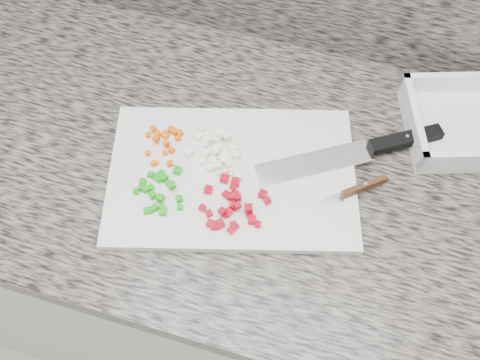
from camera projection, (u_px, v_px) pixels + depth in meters
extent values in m
cube|color=silver|center=(253.00, 265.00, 1.33)|extent=(3.92, 0.62, 0.86)
cube|color=#615B55|center=(259.00, 169.00, 0.94)|extent=(3.96, 0.64, 0.04)
cube|color=silver|center=(232.00, 176.00, 0.90)|extent=(0.47, 0.38, 0.01)
cube|color=#E65A05|center=(165.00, 153.00, 0.92)|extent=(0.01, 0.01, 0.01)
cube|color=#E65A05|center=(148.00, 153.00, 0.91)|extent=(0.01, 0.01, 0.01)
cube|color=#E65A05|center=(166.00, 136.00, 0.93)|extent=(0.01, 0.01, 0.01)
cube|color=#E65A05|center=(167.00, 144.00, 0.92)|extent=(0.01, 0.01, 0.01)
cube|color=#E65A05|center=(148.00, 135.00, 0.93)|extent=(0.01, 0.01, 0.01)
cube|color=#E65A05|center=(171.00, 129.00, 0.94)|extent=(0.01, 0.01, 0.01)
cube|color=#E65A05|center=(178.00, 138.00, 0.93)|extent=(0.01, 0.01, 0.01)
cube|color=#E65A05|center=(156.00, 163.00, 0.90)|extent=(0.01, 0.01, 0.01)
cube|color=#E65A05|center=(158.00, 134.00, 0.93)|extent=(0.01, 0.01, 0.01)
cube|color=#E65A05|center=(175.00, 132.00, 0.94)|extent=(0.01, 0.01, 0.01)
cube|color=#E65A05|center=(170.00, 163.00, 0.90)|extent=(0.01, 0.01, 0.01)
cube|color=#E65A05|center=(166.00, 143.00, 0.92)|extent=(0.01, 0.01, 0.01)
cube|color=#E65A05|center=(173.00, 130.00, 0.94)|extent=(0.01, 0.01, 0.01)
cube|color=#E65A05|center=(153.00, 163.00, 0.90)|extent=(0.01, 0.01, 0.01)
cube|color=#E65A05|center=(156.00, 139.00, 0.92)|extent=(0.01, 0.01, 0.01)
cube|color=#E65A05|center=(153.00, 129.00, 0.94)|extent=(0.01, 0.01, 0.01)
cube|color=#E65A05|center=(165.00, 132.00, 0.94)|extent=(0.01, 0.01, 0.01)
cube|color=#E65A05|center=(180.00, 133.00, 0.94)|extent=(0.01, 0.01, 0.01)
cube|color=#E65A05|center=(171.00, 150.00, 0.92)|extent=(0.01, 0.01, 0.01)
cube|color=white|center=(211.00, 168.00, 0.90)|extent=(0.01, 0.01, 0.01)
cube|color=white|center=(217.00, 148.00, 0.92)|extent=(0.01, 0.01, 0.01)
cube|color=white|center=(189.00, 153.00, 0.91)|extent=(0.02, 0.02, 0.01)
cube|color=white|center=(217.00, 139.00, 0.93)|extent=(0.02, 0.02, 0.01)
cube|color=white|center=(227.00, 136.00, 0.92)|extent=(0.02, 0.02, 0.01)
cube|color=white|center=(228.00, 138.00, 0.93)|extent=(0.01, 0.01, 0.01)
cube|color=white|center=(203.00, 161.00, 0.91)|extent=(0.01, 0.01, 0.01)
cube|color=white|center=(218.00, 165.00, 0.90)|extent=(0.02, 0.02, 0.01)
cube|color=white|center=(205.00, 154.00, 0.91)|extent=(0.02, 0.02, 0.01)
cube|color=white|center=(209.00, 140.00, 0.92)|extent=(0.01, 0.01, 0.01)
cube|color=white|center=(206.00, 144.00, 0.92)|extent=(0.01, 0.01, 0.01)
cube|color=white|center=(232.00, 147.00, 0.92)|extent=(0.02, 0.02, 0.01)
cube|color=white|center=(224.00, 159.00, 0.91)|extent=(0.02, 0.02, 0.01)
cube|color=white|center=(234.00, 148.00, 0.92)|extent=(0.01, 0.01, 0.01)
cube|color=white|center=(198.00, 136.00, 0.93)|extent=(0.02, 0.02, 0.01)
cube|color=white|center=(201.00, 129.00, 0.94)|extent=(0.01, 0.01, 0.01)
cube|color=white|center=(236.00, 155.00, 0.91)|extent=(0.02, 0.02, 0.01)
cube|color=white|center=(223.00, 134.00, 0.92)|extent=(0.01, 0.01, 0.01)
cube|color=white|center=(215.00, 152.00, 0.90)|extent=(0.01, 0.01, 0.01)
cube|color=white|center=(229.00, 163.00, 0.90)|extent=(0.02, 0.02, 0.01)
cube|color=white|center=(219.00, 134.00, 0.92)|extent=(0.02, 0.02, 0.01)
cube|color=white|center=(220.00, 133.00, 0.93)|extent=(0.01, 0.01, 0.01)
cube|color=white|center=(213.00, 161.00, 0.91)|extent=(0.01, 0.01, 0.01)
cube|color=white|center=(230.00, 166.00, 0.90)|extent=(0.01, 0.01, 0.01)
cube|color=white|center=(207.00, 142.00, 0.92)|extent=(0.01, 0.01, 0.01)
cube|color=#129B0E|center=(163.00, 208.00, 0.86)|extent=(0.01, 0.01, 0.01)
cube|color=#129B0E|center=(177.00, 170.00, 0.89)|extent=(0.01, 0.01, 0.01)
cube|color=#129B0E|center=(151.00, 210.00, 0.86)|extent=(0.01, 0.01, 0.01)
cube|color=#129B0E|center=(142.00, 187.00, 0.88)|extent=(0.01, 0.01, 0.01)
cube|color=#129B0E|center=(146.00, 189.00, 0.88)|extent=(0.02, 0.02, 0.01)
cube|color=#129B0E|center=(157.00, 177.00, 0.89)|extent=(0.01, 0.01, 0.01)
cube|color=#129B0E|center=(159.00, 179.00, 0.89)|extent=(0.01, 0.01, 0.01)
cube|color=#129B0E|center=(160.00, 198.00, 0.86)|extent=(0.01, 0.01, 0.01)
cube|color=#129B0E|center=(151.00, 175.00, 0.89)|extent=(0.01, 0.01, 0.01)
cube|color=#129B0E|center=(155.00, 207.00, 0.86)|extent=(0.01, 0.01, 0.01)
cube|color=#129B0E|center=(150.00, 187.00, 0.88)|extent=(0.01, 0.01, 0.01)
cube|color=#129B0E|center=(169.00, 184.00, 0.88)|extent=(0.01, 0.01, 0.01)
cube|color=#129B0E|center=(163.00, 212.00, 0.85)|extent=(0.01, 0.01, 0.01)
cube|color=#129B0E|center=(160.00, 199.00, 0.86)|extent=(0.01, 0.01, 0.01)
cube|color=#129B0E|center=(172.00, 185.00, 0.87)|extent=(0.02, 0.02, 0.01)
cube|color=#129B0E|center=(147.00, 211.00, 0.86)|extent=(0.01, 0.01, 0.01)
cube|color=#129B0E|center=(136.00, 191.00, 0.88)|extent=(0.01, 0.01, 0.01)
cube|color=#129B0E|center=(180.00, 207.00, 0.86)|extent=(0.01, 0.01, 0.01)
cube|color=#129B0E|center=(143.00, 181.00, 0.89)|extent=(0.01, 0.01, 0.01)
cube|color=#129B0E|center=(161.00, 174.00, 0.89)|extent=(0.01, 0.01, 0.01)
cube|color=#129B0E|center=(152.00, 188.00, 0.88)|extent=(0.01, 0.01, 0.01)
cube|color=#129B0E|center=(179.00, 199.00, 0.87)|extent=(0.01, 0.01, 0.01)
cube|color=#129B0E|center=(153.00, 195.00, 0.87)|extent=(0.02, 0.02, 0.01)
cube|color=#129B0E|center=(164.00, 177.00, 0.89)|extent=(0.02, 0.02, 0.01)
cube|color=#A80212|center=(258.00, 224.00, 0.84)|extent=(0.01, 0.01, 0.01)
cube|color=#A80212|center=(228.00, 212.00, 0.85)|extent=(0.02, 0.02, 0.01)
cube|color=#A80212|center=(231.00, 196.00, 0.86)|extent=(0.01, 0.01, 0.01)
cube|color=#A80212|center=(233.00, 188.00, 0.88)|extent=(0.01, 0.01, 0.01)
cube|color=#A80212|center=(237.00, 206.00, 0.85)|extent=(0.01, 0.01, 0.01)
cube|color=#A80212|center=(202.00, 208.00, 0.86)|extent=(0.01, 0.01, 0.01)
cube|color=#A80212|center=(226.00, 194.00, 0.87)|extent=(0.01, 0.01, 0.01)
cube|color=#A80212|center=(210.00, 224.00, 0.84)|extent=(0.01, 0.01, 0.01)
cube|color=#A80212|center=(234.00, 206.00, 0.86)|extent=(0.01, 0.01, 0.01)
cube|color=#A80212|center=(225.00, 178.00, 0.89)|extent=(0.01, 0.01, 0.01)
cube|color=#A80212|center=(238.00, 197.00, 0.86)|extent=(0.01, 0.01, 0.01)
cube|color=#A80212|center=(231.00, 230.00, 0.84)|extent=(0.01, 0.01, 0.01)
cube|color=#A80212|center=(224.00, 215.00, 0.85)|extent=(0.01, 0.01, 0.01)
cube|color=#A80212|center=(236.00, 194.00, 0.87)|extent=(0.01, 0.01, 0.01)
cube|color=#A80212|center=(222.00, 211.00, 0.85)|extent=(0.01, 0.01, 0.01)
cube|color=#A80212|center=(238.00, 197.00, 0.86)|extent=(0.01, 0.01, 0.01)
cube|color=#A80212|center=(214.00, 226.00, 0.84)|extent=(0.01, 0.01, 0.01)
cube|color=#A80212|center=(233.00, 225.00, 0.84)|extent=(0.01, 0.01, 0.01)
cube|color=#A80212|center=(235.00, 226.00, 0.84)|extent=(0.01, 0.01, 0.01)
cube|color=#A80212|center=(267.00, 201.00, 0.87)|extent=(0.01, 0.01, 0.01)
cube|color=#A80212|center=(235.00, 182.00, 0.88)|extent=(0.01, 0.01, 0.01)
cube|color=#A80212|center=(209.00, 213.00, 0.85)|extent=(0.01, 0.01, 0.01)
cube|color=#A80212|center=(220.00, 224.00, 0.84)|extent=(0.02, 0.02, 0.01)
cube|color=#A80212|center=(263.00, 194.00, 0.87)|extent=(0.01, 0.01, 0.01)
cube|color=#A80212|center=(250.00, 215.00, 0.85)|extent=(0.01, 0.01, 0.01)
cube|color=#A80212|center=(252.00, 220.00, 0.85)|extent=(0.01, 0.01, 0.01)
cube|color=#A80212|center=(248.00, 208.00, 0.85)|extent=(0.02, 0.02, 0.01)
cube|color=#A80212|center=(208.00, 190.00, 0.88)|extent=(0.01, 0.01, 0.01)
cube|color=beige|center=(226.00, 171.00, 0.90)|extent=(0.01, 0.01, 0.01)
cube|color=beige|center=(239.00, 178.00, 0.89)|extent=(0.01, 0.01, 0.01)
cube|color=beige|center=(231.00, 171.00, 0.90)|extent=(0.01, 0.01, 0.01)
cube|color=beige|center=(228.00, 191.00, 0.88)|extent=(0.01, 0.01, 0.01)
cube|color=beige|center=(219.00, 173.00, 0.89)|extent=(0.01, 0.01, 0.01)
cube|color=beige|center=(233.00, 186.00, 0.88)|extent=(0.01, 0.01, 0.01)
cube|color=beige|center=(230.00, 190.00, 0.88)|extent=(0.01, 0.01, 0.01)
cube|color=beige|center=(231.00, 174.00, 0.89)|extent=(0.01, 0.01, 0.00)
cube|color=white|center=(314.00, 163.00, 0.91)|extent=(0.20, 0.15, 0.00)
cube|color=black|center=(406.00, 139.00, 0.92)|extent=(0.12, 0.09, 0.02)
cylinder|color=white|center=(407.00, 136.00, 0.92)|extent=(0.01, 0.01, 0.00)
cube|color=white|center=(319.00, 206.00, 0.87)|extent=(0.07, 0.07, 0.00)
cube|color=#4B2512|center=(364.00, 187.00, 0.88)|extent=(0.07, 0.06, 0.02)
cylinder|color=white|center=(365.00, 184.00, 0.87)|extent=(0.01, 0.01, 0.00)
cube|color=white|center=(476.00, 128.00, 0.96)|extent=(0.30, 0.25, 0.01)
cube|color=white|center=(470.00, 82.00, 0.98)|extent=(0.24, 0.09, 0.04)
cube|color=white|center=(413.00, 120.00, 0.93)|extent=(0.07, 0.18, 0.04)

